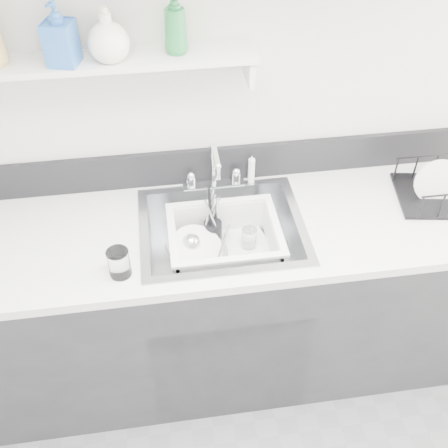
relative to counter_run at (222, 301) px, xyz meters
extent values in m
cube|color=silver|center=(0.00, 0.30, 0.84)|extent=(3.50, 0.02, 2.60)
cube|color=#262629|center=(0.00, 0.00, -0.02)|extent=(3.20, 0.62, 0.88)
cube|color=silver|center=(0.00, 0.00, 0.44)|extent=(3.20, 0.62, 0.04)
cube|color=black|center=(0.00, 0.30, 0.54)|extent=(3.20, 0.02, 0.16)
cube|color=silver|center=(0.00, 0.25, 0.47)|extent=(0.26, 0.06, 0.02)
cylinder|color=silver|center=(-0.10, 0.25, 0.50)|extent=(0.04, 0.04, 0.05)
cylinder|color=silver|center=(0.10, 0.25, 0.50)|extent=(0.04, 0.04, 0.05)
cylinder|color=silver|center=(0.00, 0.25, 0.57)|extent=(0.02, 0.02, 0.20)
cylinder|color=silver|center=(0.00, 0.18, 0.68)|extent=(0.02, 0.15, 0.02)
cylinder|color=white|center=(0.16, 0.25, 0.53)|extent=(0.03, 0.03, 0.14)
cube|color=silver|center=(-0.35, 0.23, 1.06)|extent=(1.00, 0.16, 0.02)
cube|color=silver|center=(0.13, 0.23, 1.00)|extent=(0.02, 0.14, 0.10)
cylinder|color=white|center=(-0.10, -0.01, 0.32)|extent=(0.23, 0.23, 0.01)
cylinder|color=white|center=(-0.09, -0.01, 0.33)|extent=(0.22, 0.22, 0.01)
cylinder|color=white|center=(-0.11, -0.01, 0.36)|extent=(0.26, 0.25, 0.09)
cylinder|color=black|center=(-0.03, 0.09, 0.35)|extent=(0.07, 0.07, 0.09)
cylinder|color=silver|center=(-0.04, 0.10, 0.44)|extent=(0.01, 0.05, 0.18)
cylinder|color=silver|center=(-0.01, 0.08, 0.43)|extent=(0.02, 0.04, 0.17)
cylinder|color=black|center=(-0.04, 0.09, 0.46)|extent=(0.01, 0.05, 0.20)
cylinder|color=white|center=(0.12, 0.03, 0.35)|extent=(0.07, 0.07, 0.09)
cylinder|color=white|center=(-0.39, -0.19, 0.51)|extent=(0.10, 0.10, 0.11)
imported|color=white|center=(0.10, -0.09, 0.32)|extent=(0.11, 0.11, 0.03)
imported|color=blue|center=(-0.49, 0.21, 1.17)|extent=(0.12, 0.12, 0.21)
imported|color=white|center=(-0.34, 0.21, 1.16)|extent=(0.17, 0.17, 0.17)
imported|color=#217A39|center=(-0.12, 0.23, 1.17)|extent=(0.09, 0.09, 0.21)
camera|label=1|loc=(-0.20, -1.46, 1.86)|focal=42.00mm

